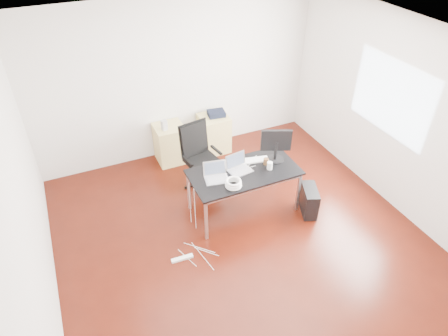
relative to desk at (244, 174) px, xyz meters
name	(u,v)px	position (x,y,z in m)	size (l,w,h in m)	color
room_shell	(245,155)	(-0.26, -0.50, 0.73)	(5.00, 5.00, 5.00)	#340D05
desk	(244,174)	(0.00, 0.00, 0.00)	(1.60, 0.80, 0.73)	black
office_chair	(199,153)	(-0.37, 0.87, -0.07)	(0.56, 0.58, 1.08)	black
filing_cabinet_left	(170,143)	(-0.60, 1.73, -0.33)	(0.50, 0.50, 0.70)	tan
filing_cabinet_right	(214,133)	(0.25, 1.73, -0.33)	(0.50, 0.50, 0.70)	tan
pc_tower	(309,201)	(0.89, -0.46, -0.46)	(0.20, 0.45, 0.44)	black
wastebasket	(178,151)	(-0.46, 1.75, -0.54)	(0.24, 0.24, 0.28)	black
power_strip	(182,258)	(-1.20, -0.58, -0.66)	(0.30, 0.06, 0.04)	white
laptop_left	(216,175)	(-0.44, 0.02, 0.11)	(0.37, 0.31, 0.23)	silver
laptop_right	(239,167)	(-0.06, 0.07, 0.11)	(0.37, 0.30, 0.23)	silver
monitor	(276,144)	(0.56, 0.09, 0.34)	(0.43, 0.26, 0.51)	black
keyboard	(254,160)	(0.25, 0.18, 0.06)	(0.44, 0.14, 0.02)	white
cup_white	(270,166)	(0.37, -0.10, 0.11)	(0.08, 0.08, 0.12)	white
cup_brown	(266,161)	(0.37, 0.03, 0.10)	(0.08, 0.08, 0.10)	brown
cable_coil	(233,183)	(-0.29, -0.25, 0.11)	(0.24, 0.24, 0.11)	white
power_adapter	(238,181)	(-0.18, -0.18, 0.07)	(0.07, 0.07, 0.03)	white
speaker	(164,125)	(-0.70, 1.65, 0.11)	(0.09, 0.08, 0.18)	#9E9E9E
navy_garment	(216,113)	(0.30, 1.74, 0.07)	(0.30, 0.24, 0.09)	black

